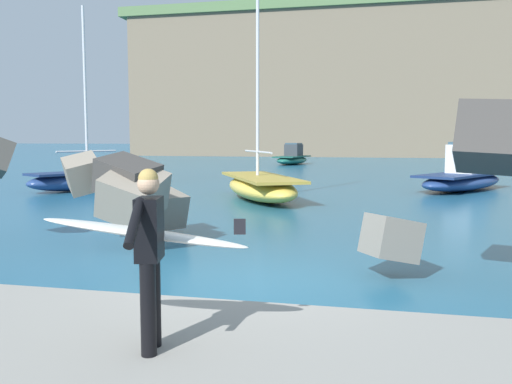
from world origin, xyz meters
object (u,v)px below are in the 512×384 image
at_px(surfer_with_board, 148,243).
at_px(station_building_east, 474,4).
at_px(boat_near_left, 292,158).
at_px(boat_near_centre, 81,179).
at_px(boat_mid_left, 261,186).
at_px(boat_near_right, 464,176).

height_order(surfer_with_board, station_building_east, station_building_east).
xyz_separation_m(boat_near_left, boat_near_centre, (-5.40, -25.63, -0.07)).
relative_size(boat_near_left, boat_mid_left, 0.64).
height_order(boat_near_right, boat_mid_left, boat_mid_left).
bearing_deg(boat_near_centre, boat_near_right, 13.10).
distance_m(boat_near_left, boat_near_right, 24.45).
bearing_deg(boat_mid_left, station_building_east, 75.19).
bearing_deg(boat_near_left, boat_near_centre, -101.91).
bearing_deg(boat_mid_left, surfer_with_board, -81.94).
distance_m(boat_mid_left, station_building_east, 69.52).
height_order(surfer_with_board, boat_near_left, surfer_with_board).
height_order(boat_near_left, boat_mid_left, boat_mid_left).
relative_size(surfer_with_board, boat_near_centre, 0.26).
distance_m(boat_near_centre, boat_near_right, 16.94).
bearing_deg(station_building_east, boat_mid_left, -104.81).
distance_m(boat_near_centre, station_building_east, 70.46).
relative_size(boat_near_centre, station_building_east, 1.26).
bearing_deg(boat_near_centre, boat_near_left, 78.09).
relative_size(boat_near_right, boat_mid_left, 0.78).
bearing_deg(boat_near_right, boat_mid_left, -144.57).
distance_m(surfer_with_board, boat_near_centre, 19.79).
bearing_deg(boat_near_right, surfer_with_board, -105.94).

